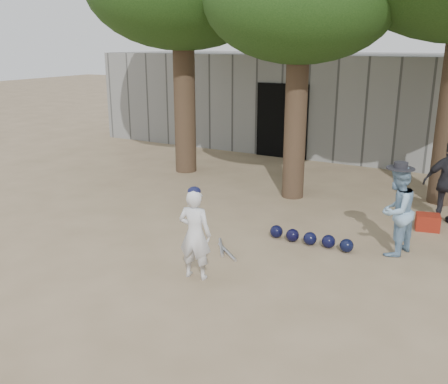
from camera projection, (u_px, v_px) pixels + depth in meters
The scene contains 7 objects.
ground at pixel (162, 258), 8.09m from camera, with size 70.00×70.00×0.00m, color #937C5E.
boy_player at pixel (195, 234), 7.25m from camera, with size 0.50×0.33×1.37m, color silver.
spectator_blue at pixel (396, 211), 8.07m from camera, with size 0.72×0.56×1.49m, color #80A6C6.
red_bag at pixel (428, 222), 9.28m from camera, with size 0.42×0.32×0.30m, color maroon.
back_building at pixel (346, 101), 16.30m from camera, with size 16.00×5.24×3.00m.
helmet_row at pixel (310, 238), 8.61m from camera, with size 1.51×0.26×0.23m.
bat_pile at pixel (224, 249), 8.36m from camera, with size 0.69×0.69×0.06m.
Camera 1 is at (4.49, -6.01, 3.37)m, focal length 40.00 mm.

